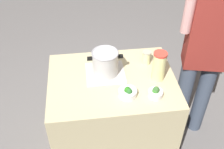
{
  "coord_description": "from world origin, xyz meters",
  "views": [
    {
      "loc": [
        -0.2,
        -1.6,
        2.33
      ],
      "look_at": [
        0.0,
        0.0,
        0.94
      ],
      "focal_mm": 43.86,
      "sensor_mm": 36.0,
      "label": 1
    }
  ],
  "objects": [
    {
      "name": "lemonade_pitcher",
      "position": [
        0.36,
        -0.03,
        1.02
      ],
      "size": [
        0.1,
        0.1,
        0.25
      ],
      "color": "#EAEA98",
      "rests_on": "counter_slab"
    },
    {
      "name": "ground_plane",
      "position": [
        0.0,
        0.0,
        0.0
      ],
      "size": [
        8.0,
        8.0,
        0.0
      ],
      "primitive_type": "plane",
      "color": "slate"
    },
    {
      "name": "counter_slab",
      "position": [
        0.0,
        0.0,
        0.45
      ],
      "size": [
        1.01,
        0.77,
        0.89
      ],
      "primitive_type": "cube",
      "color": "#BFB387",
      "rests_on": "ground_plane"
    },
    {
      "name": "dish_cloth",
      "position": [
        -0.04,
        0.08,
        0.9
      ],
      "size": [
        0.31,
        0.29,
        0.01
      ],
      "primitive_type": "cube",
      "color": "beige",
      "rests_on": "counter_slab"
    },
    {
      "name": "broccoli_bowl_front",
      "position": [
        0.29,
        -0.22,
        0.93
      ],
      "size": [
        0.11,
        0.11,
        0.08
      ],
      "color": "silver",
      "rests_on": "counter_slab"
    },
    {
      "name": "mason_jar",
      "position": [
        0.31,
        0.17,
        0.95
      ],
      "size": [
        0.07,
        0.07,
        0.11
      ],
      "color": "beige",
      "rests_on": "counter_slab"
    },
    {
      "name": "cooking_pot",
      "position": [
        -0.04,
        0.08,
        1.01
      ],
      "size": [
        0.28,
        0.21,
        0.2
      ],
      "color": "#B7B7BC",
      "rests_on": "dish_cloth"
    },
    {
      "name": "person_cook",
      "position": [
        0.8,
        0.15,
        0.94
      ],
      "size": [
        0.5,
        0.27,
        1.7
      ],
      "color": "#404C5F",
      "rests_on": "ground_plane"
    },
    {
      "name": "broccoli_bowl_center",
      "position": [
        0.09,
        -0.19,
        0.93
      ],
      "size": [
        0.14,
        0.14,
        0.08
      ],
      "color": "silver",
      "rests_on": "counter_slab"
    }
  ]
}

